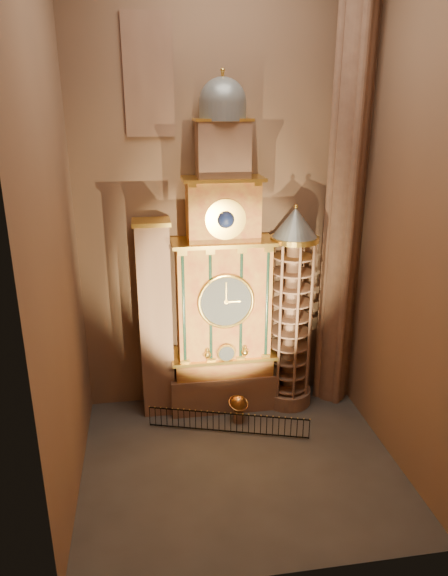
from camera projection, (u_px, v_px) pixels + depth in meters
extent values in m
plane|color=#383330|center=(240.00, 463.00, 23.19)|extent=(14.00, 14.00, 0.00)
plane|color=#8C674B|center=(220.00, 198.00, 25.12)|extent=(22.00, 0.00, 22.00)
plane|color=#8C674B|center=(52.00, 230.00, 18.50)|extent=(0.00, 22.00, 22.00)
plane|color=#8C674B|center=(414.00, 218.00, 20.55)|extent=(0.00, 22.00, 22.00)
cube|color=#8C634C|center=(223.00, 387.00, 27.52)|extent=(5.60, 2.20, 2.00)
cube|color=#9C3422|center=(223.00, 362.00, 27.02)|extent=(5.00, 2.00, 1.00)
cube|color=gold|center=(223.00, 353.00, 26.79)|extent=(5.40, 2.30, 0.18)
cube|color=#9C3422|center=(223.00, 300.00, 25.85)|extent=(4.60, 2.00, 6.00)
cylinder|color=black|center=(184.00, 309.00, 24.75)|extent=(0.32, 0.32, 5.60)
cylinder|color=black|center=(210.00, 307.00, 24.94)|extent=(0.32, 0.32, 5.60)
cylinder|color=black|center=(241.00, 305.00, 25.16)|extent=(0.32, 0.32, 5.60)
cylinder|color=black|center=(266.00, 304.00, 25.35)|extent=(0.32, 0.32, 5.60)
cube|color=gold|center=(223.00, 241.00, 24.79)|extent=(5.00, 2.25, 0.18)
cylinder|color=#2D3033|center=(226.00, 301.00, 24.81)|extent=(2.60, 0.12, 2.60)
torus|color=gold|center=(226.00, 302.00, 24.76)|extent=(2.80, 0.16, 2.80)
cylinder|color=gold|center=(226.00, 353.00, 25.57)|extent=(0.90, 0.10, 0.90)
sphere|color=gold|center=(207.00, 355.00, 25.49)|extent=(0.36, 0.36, 0.36)
sphere|color=gold|center=(245.00, 352.00, 25.77)|extent=(0.36, 0.36, 0.36)
cube|color=#9C3422|center=(223.00, 212.00, 24.35)|extent=(3.40, 1.80, 3.00)
sphere|color=#0B123B|center=(226.00, 220.00, 23.57)|extent=(0.80, 0.80, 0.80)
cube|color=gold|center=(223.00, 179.00, 23.79)|extent=(3.80, 2.00, 0.15)
cube|color=#8C634C|center=(223.00, 151.00, 23.42)|extent=(2.40, 1.60, 2.60)
sphere|color=slate|center=(223.00, 102.00, 22.72)|extent=(2.10, 2.10, 2.10)
cylinder|color=gold|center=(223.00, 80.00, 22.42)|extent=(0.14, 0.14, 0.80)
cube|color=#8C634C|center=(156.00, 322.00, 25.69)|extent=(1.60, 1.40, 10.00)
cube|color=gold|center=(158.00, 362.00, 25.96)|extent=(1.35, 0.10, 2.10)
cube|color=#431712|center=(158.00, 362.00, 25.91)|extent=(1.05, 0.04, 1.75)
cube|color=gold|center=(156.00, 314.00, 25.10)|extent=(1.35, 0.10, 2.10)
cube|color=#431712|center=(156.00, 315.00, 25.04)|extent=(1.05, 0.04, 1.75)
cube|color=gold|center=(153.00, 264.00, 24.23)|extent=(1.35, 0.10, 2.10)
cube|color=#431712|center=(153.00, 264.00, 24.17)|extent=(1.05, 0.04, 1.75)
cube|color=gold|center=(151.00, 222.00, 23.99)|extent=(1.80, 1.60, 0.20)
cylinder|color=#8C634C|center=(287.00, 394.00, 27.95)|extent=(2.50, 2.50, 0.80)
cylinder|color=#8C634C|center=(291.00, 318.00, 26.45)|extent=(0.70, 0.70, 8.20)
cylinder|color=gold|center=(294.00, 239.00, 25.05)|extent=(2.40, 2.40, 0.25)
cone|color=slate|center=(295.00, 223.00, 24.79)|extent=(2.30, 2.30, 1.50)
sphere|color=gold|center=(296.00, 206.00, 24.52)|extent=(0.20, 0.20, 0.20)
cylinder|color=#8C634C|center=(346.00, 198.00, 25.08)|extent=(1.60, 1.60, 22.00)
cylinder|color=#8C634C|center=(361.00, 197.00, 25.20)|extent=(0.44, 0.44, 22.00)
cylinder|color=#8C634C|center=(330.00, 198.00, 24.96)|extent=(0.44, 0.44, 22.00)
cylinder|color=#8C634C|center=(340.00, 195.00, 25.83)|extent=(0.44, 0.44, 22.00)
cylinder|color=#8C634C|center=(352.00, 200.00, 24.34)|extent=(0.44, 0.44, 22.00)
cube|color=navy|center=(148.00, 76.00, 22.76)|extent=(2.00, 0.10, 5.00)
cube|color=#8C634C|center=(148.00, 76.00, 22.71)|extent=(2.20, 0.06, 5.20)
cylinder|color=#8C634C|center=(238.00, 416.00, 26.15)|extent=(0.55, 0.55, 0.65)
sphere|color=#BC7635|center=(238.00, 403.00, 25.90)|extent=(0.83, 0.83, 0.83)
torus|color=#BC7635|center=(238.00, 403.00, 25.90)|extent=(1.27, 1.23, 0.45)
cube|color=black|center=(228.00, 414.00, 24.96)|extent=(7.57, 2.36, 0.05)
cube|color=black|center=(228.00, 431.00, 25.29)|extent=(7.57, 2.36, 0.05)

